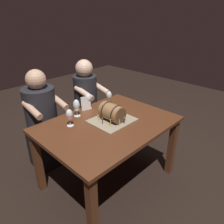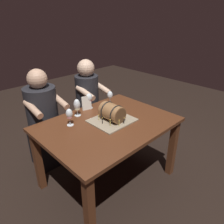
{
  "view_description": "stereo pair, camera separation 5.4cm",
  "coord_description": "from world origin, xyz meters",
  "px_view_note": "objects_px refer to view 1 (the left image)",
  "views": [
    {
      "loc": [
        -1.31,
        -1.33,
        1.76
      ],
      "look_at": [
        0.06,
        0.0,
        0.84
      ],
      "focal_mm": 33.85,
      "sensor_mm": 36.0,
      "label": 1
    },
    {
      "loc": [
        -1.27,
        -1.37,
        1.76
      ],
      "look_at": [
        0.06,
        0.0,
        0.84
      ],
      "focal_mm": 33.85,
      "sensor_mm": 36.0,
      "label": 2
    }
  ],
  "objects_px": {
    "wine_glass_red": "(88,99)",
    "person_seated_right": "(87,109)",
    "menu_card": "(86,103)",
    "dining_table": "(108,132)",
    "wine_glass_white": "(76,106)",
    "wine_glass_empty": "(109,96)",
    "wine_glass_rose": "(69,115)",
    "person_seated_left": "(43,124)",
    "barrel_cake": "(112,114)"
  },
  "relations": [
    {
      "from": "wine_glass_red",
      "to": "person_seated_right",
      "type": "bearing_deg",
      "value": 55.39
    },
    {
      "from": "menu_card",
      "to": "wine_glass_red",
      "type": "bearing_deg",
      "value": 32.54
    },
    {
      "from": "dining_table",
      "to": "wine_glass_red",
      "type": "xyz_separation_m",
      "value": [
        0.09,
        0.41,
        0.22
      ]
    },
    {
      "from": "wine_glass_red",
      "to": "menu_card",
      "type": "distance_m",
      "value": 0.07
    },
    {
      "from": "wine_glass_white",
      "to": "wine_glass_empty",
      "type": "relative_size",
      "value": 1.03
    },
    {
      "from": "wine_glass_rose",
      "to": "person_seated_left",
      "type": "relative_size",
      "value": 0.15
    },
    {
      "from": "barrel_cake",
      "to": "wine_glass_empty",
      "type": "bearing_deg",
      "value": 49.45
    },
    {
      "from": "wine_glass_empty",
      "to": "menu_card",
      "type": "relative_size",
      "value": 1.14
    },
    {
      "from": "wine_glass_white",
      "to": "menu_card",
      "type": "distance_m",
      "value": 0.18
    },
    {
      "from": "wine_glass_rose",
      "to": "person_seated_left",
      "type": "height_order",
      "value": "person_seated_left"
    },
    {
      "from": "person_seated_right",
      "to": "wine_glass_rose",
      "type": "bearing_deg",
      "value": -139.99
    },
    {
      "from": "wine_glass_rose",
      "to": "dining_table",
      "type": "bearing_deg",
      "value": -36.65
    },
    {
      "from": "dining_table",
      "to": "wine_glass_empty",
      "type": "distance_m",
      "value": 0.48
    },
    {
      "from": "person_seated_right",
      "to": "barrel_cake",
      "type": "bearing_deg",
      "value": -109.69
    },
    {
      "from": "wine_glass_white",
      "to": "wine_glass_red",
      "type": "bearing_deg",
      "value": 16.55
    },
    {
      "from": "barrel_cake",
      "to": "person_seated_right",
      "type": "bearing_deg",
      "value": 70.31
    },
    {
      "from": "barrel_cake",
      "to": "wine_glass_red",
      "type": "relative_size",
      "value": 2.33
    },
    {
      "from": "wine_glass_red",
      "to": "person_seated_right",
      "type": "height_order",
      "value": "person_seated_right"
    },
    {
      "from": "dining_table",
      "to": "wine_glass_empty",
      "type": "xyz_separation_m",
      "value": [
        0.31,
        0.29,
        0.23
      ]
    },
    {
      "from": "wine_glass_red",
      "to": "person_seated_left",
      "type": "bearing_deg",
      "value": 141.12
    },
    {
      "from": "dining_table",
      "to": "wine_glass_white",
      "type": "distance_m",
      "value": 0.43
    },
    {
      "from": "barrel_cake",
      "to": "menu_card",
      "type": "bearing_deg",
      "value": 92.21
    },
    {
      "from": "dining_table",
      "to": "wine_glass_white",
      "type": "relative_size",
      "value": 7.01
    },
    {
      "from": "person_seated_right",
      "to": "wine_glass_empty",
      "type": "bearing_deg",
      "value": -92.35
    },
    {
      "from": "barrel_cake",
      "to": "person_seated_right",
      "type": "height_order",
      "value": "person_seated_right"
    },
    {
      "from": "wine_glass_white",
      "to": "wine_glass_rose",
      "type": "bearing_deg",
      "value": -145.26
    },
    {
      "from": "person_seated_left",
      "to": "wine_glass_white",
      "type": "bearing_deg",
      "value": -62.94
    },
    {
      "from": "wine_glass_rose",
      "to": "barrel_cake",
      "type": "bearing_deg",
      "value": -31.69
    },
    {
      "from": "wine_glass_white",
      "to": "menu_card",
      "type": "bearing_deg",
      "value": 16.84
    },
    {
      "from": "barrel_cake",
      "to": "person_seated_left",
      "type": "distance_m",
      "value": 0.88
    },
    {
      "from": "wine_glass_empty",
      "to": "dining_table",
      "type": "bearing_deg",
      "value": -136.53
    },
    {
      "from": "dining_table",
      "to": "wine_glass_rose",
      "type": "xyz_separation_m",
      "value": [
        -0.3,
        0.22,
        0.22
      ]
    },
    {
      "from": "person_seated_left",
      "to": "person_seated_right",
      "type": "height_order",
      "value": "person_seated_right"
    },
    {
      "from": "wine_glass_rose",
      "to": "person_seated_left",
      "type": "xyz_separation_m",
      "value": [
        -0.03,
        0.52,
        -0.29
      ]
    },
    {
      "from": "wine_glass_rose",
      "to": "menu_card",
      "type": "bearing_deg",
      "value": 26.83
    },
    {
      "from": "wine_glass_rose",
      "to": "menu_card",
      "type": "distance_m",
      "value": 0.39
    },
    {
      "from": "dining_table",
      "to": "person_seated_left",
      "type": "bearing_deg",
      "value": 113.56
    },
    {
      "from": "wine_glass_empty",
      "to": "person_seated_right",
      "type": "relative_size",
      "value": 0.15
    },
    {
      "from": "menu_card",
      "to": "person_seated_right",
      "type": "xyz_separation_m",
      "value": [
        0.28,
        0.35,
        -0.27
      ]
    },
    {
      "from": "wine_glass_red",
      "to": "person_seated_left",
      "type": "distance_m",
      "value": 0.61
    },
    {
      "from": "menu_card",
      "to": "person_seated_right",
      "type": "distance_m",
      "value": 0.53
    },
    {
      "from": "person_seated_left",
      "to": "wine_glass_empty",
      "type": "bearing_deg",
      "value": -35.77
    },
    {
      "from": "barrel_cake",
      "to": "menu_card",
      "type": "relative_size",
      "value": 2.6
    },
    {
      "from": "wine_glass_empty",
      "to": "person_seated_right",
      "type": "bearing_deg",
      "value": 87.65
    },
    {
      "from": "dining_table",
      "to": "barrel_cake",
      "type": "xyz_separation_m",
      "value": [
        0.06,
        0.0,
        0.19
      ]
    },
    {
      "from": "dining_table",
      "to": "person_seated_right",
      "type": "xyz_separation_m",
      "value": [
        0.33,
        0.75,
        -0.09
      ]
    },
    {
      "from": "dining_table",
      "to": "person_seated_right",
      "type": "distance_m",
      "value": 0.82
    },
    {
      "from": "wine_glass_empty",
      "to": "person_seated_right",
      "type": "distance_m",
      "value": 0.56
    },
    {
      "from": "wine_glass_empty",
      "to": "wine_glass_rose",
      "type": "bearing_deg",
      "value": -173.52
    },
    {
      "from": "dining_table",
      "to": "wine_glass_red",
      "type": "relative_size",
      "value": 7.39
    }
  ]
}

